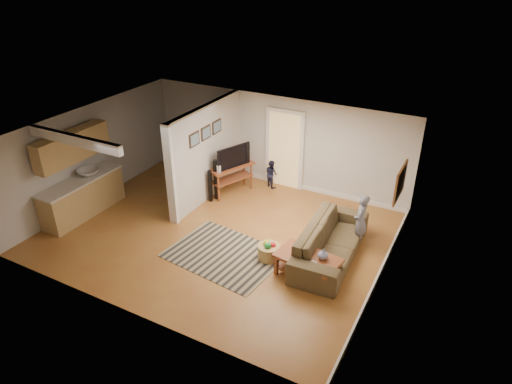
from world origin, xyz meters
The scene contains 11 objects.
ground centered at (0.00, 0.00, 0.00)m, with size 7.50×7.50×0.00m, color brown.
room_shell centered at (-1.07, 0.43, 1.46)m, with size 7.54×6.02×2.52m.
area_rug centered at (0.57, -0.67, 0.01)m, with size 2.38×1.74×0.01m, color black.
sofa centered at (2.60, 0.32, 0.00)m, with size 2.63×1.03×0.77m, color #433621.
coffee_table centered at (2.45, -0.53, 0.38)m, with size 1.35×0.91×0.74m.
tv_console centered at (-0.74, 1.85, 0.73)m, with size 0.92×1.36×1.10m.
speaker_left centered at (-1.00, 1.20, 0.44)m, with size 0.09×0.09×0.89m, color black.
speaker_right centered at (-0.94, 1.40, 0.55)m, with size 0.11×0.11×1.11m, color black.
toy_basket centered at (1.47, -0.33, 0.18)m, with size 0.48×0.48×0.43m.
child centered at (3.00, 1.07, 0.00)m, with size 0.45×0.30×1.23m, color slate.
toddler centered at (0.03, 2.70, 0.00)m, with size 0.38×0.30×0.78m, color #1C1D3A.
Camera 1 is at (4.96, -7.51, 5.86)m, focal length 32.00 mm.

